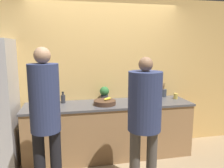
{
  "coord_description": "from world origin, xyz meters",
  "views": [
    {
      "loc": [
        -0.65,
        -2.97,
        1.78
      ],
      "look_at": [
        0.0,
        0.15,
        1.24
      ],
      "focal_mm": 35.0,
      "sensor_mm": 36.0,
      "label": 1
    }
  ],
  "objects": [
    {
      "name": "cup_yellow",
      "position": [
        1.19,
        0.43,
        0.94
      ],
      "size": [
        0.07,
        0.07,
        0.1
      ],
      "color": "gold",
      "rests_on": "counter"
    },
    {
      "name": "person_left",
      "position": [
        -0.9,
        -0.56,
        1.05
      ],
      "size": [
        0.33,
        0.33,
        1.78
      ],
      "color": "black",
      "rests_on": "ground_plane"
    },
    {
      "name": "fruit_bowl",
      "position": [
        -0.08,
        0.3,
        0.92
      ],
      "size": [
        0.35,
        0.35,
        0.11
      ],
      "color": "#4C3323",
      "rests_on": "counter"
    },
    {
      "name": "ground_plane",
      "position": [
        0.0,
        0.0,
        0.0
      ],
      "size": [
        14.0,
        14.0,
        0.0
      ],
      "primitive_type": "plane",
      "color": "#9E8460"
    },
    {
      "name": "bottle_amber",
      "position": [
        -1.05,
        0.21,
        0.98
      ],
      "size": [
        0.08,
        0.08,
        0.24
      ],
      "color": "brown",
      "rests_on": "counter"
    },
    {
      "name": "wall_back",
      "position": [
        0.0,
        0.72,
        1.3
      ],
      "size": [
        5.2,
        0.06,
        2.6
      ],
      "color": "#E0B266",
      "rests_on": "ground_plane"
    },
    {
      "name": "bottle_green",
      "position": [
        0.87,
        0.58,
        0.97
      ],
      "size": [
        0.06,
        0.06,
        0.21
      ],
      "color": "#236033",
      "rests_on": "counter"
    },
    {
      "name": "counter",
      "position": [
        0.0,
        0.38,
        0.44
      ],
      "size": [
        2.67,
        0.7,
        0.89
      ],
      "color": "#9E754C",
      "rests_on": "ground_plane"
    },
    {
      "name": "utensil_crock",
      "position": [
        1.06,
        0.63,
        0.96
      ],
      "size": [
        0.11,
        0.11,
        0.26
      ],
      "color": "#3D424C",
      "rests_on": "counter"
    },
    {
      "name": "potted_plant",
      "position": [
        -0.04,
        0.57,
        1.02
      ],
      "size": [
        0.16,
        0.16,
        0.24
      ],
      "color": "#3D3D42",
      "rests_on": "counter"
    },
    {
      "name": "bottle_dark",
      "position": [
        -0.73,
        0.54,
        0.96
      ],
      "size": [
        0.07,
        0.07,
        0.19
      ],
      "color": "#333338",
      "rests_on": "counter"
    },
    {
      "name": "person_center",
      "position": [
        0.23,
        -0.62,
        1.02
      ],
      "size": [
        0.4,
        0.4,
        1.67
      ],
      "color": "#4C4742",
      "rests_on": "ground_plane"
    }
  ]
}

